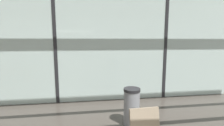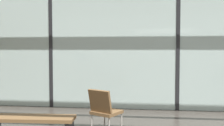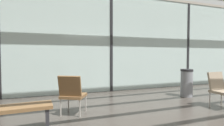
% 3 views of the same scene
% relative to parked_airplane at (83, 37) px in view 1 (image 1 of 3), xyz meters
% --- Properties ---
extents(glass_curtain_wall, '(14.00, 0.08, 3.49)m').
position_rel_parked_airplane_xyz_m(glass_curtain_wall, '(-0.68, -4.32, -0.41)').
color(glass_curtain_wall, '#A3B7B2').
rests_on(glass_curtain_wall, ground).
extents(window_mullion_1, '(0.10, 0.12, 3.49)m').
position_rel_parked_airplane_xyz_m(window_mullion_1, '(-0.68, -4.32, -0.41)').
color(window_mullion_1, black).
rests_on(window_mullion_1, ground).
extents(window_mullion_2, '(0.10, 0.12, 3.49)m').
position_rel_parked_airplane_xyz_m(window_mullion_2, '(2.82, -4.32, -0.41)').
color(window_mullion_2, black).
rests_on(window_mullion_2, ground).
extents(parked_airplane, '(13.00, 4.30, 4.30)m').
position_rel_parked_airplane_xyz_m(parked_airplane, '(0.00, 0.00, 0.00)').
color(parked_airplane, silver).
rests_on(parked_airplane, ground).
extents(trash_bin, '(0.38, 0.38, 0.86)m').
position_rel_parked_airplane_xyz_m(trash_bin, '(1.25, -5.97, -1.72)').
color(trash_bin, slate).
rests_on(trash_bin, ground).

